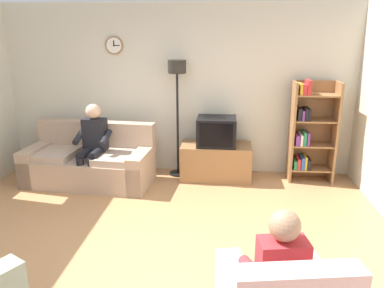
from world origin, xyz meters
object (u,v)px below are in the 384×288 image
object	(u,v)px
floor_lamp	(177,86)
person_in_right_armchair	(277,270)
tv	(216,131)
tv_stand	(216,161)
bookshelf	(309,131)
couch	(90,163)
person_on_couch	(93,141)

from	to	relation	value
floor_lamp	person_in_right_armchair	bearing A→B (deg)	-71.11
tv	tv_stand	bearing A→B (deg)	90.00
tv_stand	person_in_right_armchair	xyz separation A→B (m)	(0.53, -3.26, 0.33)
bookshelf	tv_stand	bearing A→B (deg)	-177.10
couch	tv_stand	world-z (taller)	couch
tv	person_in_right_armchair	world-z (taller)	person_in_right_armchair
bookshelf	floor_lamp	bearing A→B (deg)	179.25
couch	person_on_couch	xyz separation A→B (m)	(0.11, -0.11, 0.39)
tv_stand	person_on_couch	xyz separation A→B (m)	(-1.82, -0.46, 0.42)
tv	floor_lamp	size ratio (longest dim) A/B	0.32
couch	person_on_couch	size ratio (longest dim) A/B	1.58
person_in_right_armchair	tv_stand	bearing A→B (deg)	99.20
tv_stand	tv	size ratio (longest dim) A/B	1.83
tv	floor_lamp	world-z (taller)	floor_lamp
couch	person_on_couch	bearing A→B (deg)	-45.22
person_on_couch	tv	bearing A→B (deg)	13.46
bookshelf	floor_lamp	distance (m)	2.15
tv_stand	person_on_couch	bearing A→B (deg)	-165.82
tv	person_in_right_armchair	xyz separation A→B (m)	(0.53, -3.23, -0.17)
person_in_right_armchair	bookshelf	bearing A→B (deg)	74.91
tv_stand	tv	world-z (taller)	tv
floor_lamp	tv_stand	bearing A→B (deg)	-9.06
couch	bookshelf	distance (m)	3.42
couch	bookshelf	size ratio (longest dim) A/B	1.24
couch	tv_stand	bearing A→B (deg)	10.29
tv	person_on_couch	bearing A→B (deg)	-166.54
person_in_right_armchair	tv	bearing A→B (deg)	99.27
floor_lamp	person_in_right_armchair	size ratio (longest dim) A/B	1.65
couch	tv	bearing A→B (deg)	9.59
couch	person_in_right_armchair	xyz separation A→B (m)	(2.46, -2.91, 0.29)
tv_stand	floor_lamp	xyz separation A→B (m)	(-0.62, 0.10, 1.17)
tv_stand	floor_lamp	distance (m)	1.33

